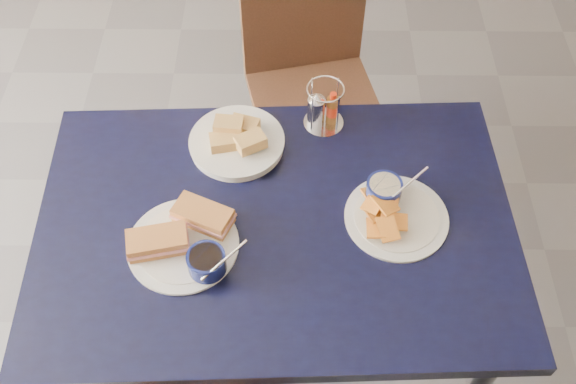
{
  "coord_description": "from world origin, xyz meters",
  "views": [
    {
      "loc": [
        0.17,
        -0.64,
        2.06
      ],
      "look_at": [
        0.17,
        0.28,
        0.82
      ],
      "focal_mm": 40.0,
      "sensor_mm": 36.0,
      "label": 1
    }
  ],
  "objects_px": {
    "bread_basket": "(237,141)",
    "condiment_caddy": "(323,109)",
    "chair_far": "(314,67)",
    "sandwich_plate": "(186,240)",
    "plantain_plate": "(390,207)",
    "dining_table": "(276,237)"
  },
  "relations": [
    {
      "from": "plantain_plate",
      "to": "condiment_caddy",
      "type": "height_order",
      "value": "condiment_caddy"
    },
    {
      "from": "bread_basket",
      "to": "sandwich_plate",
      "type": "bearing_deg",
      "value": -107.8
    },
    {
      "from": "sandwich_plate",
      "to": "dining_table",
      "type": "bearing_deg",
      "value": 18.63
    },
    {
      "from": "dining_table",
      "to": "plantain_plate",
      "type": "distance_m",
      "value": 0.3
    },
    {
      "from": "plantain_plate",
      "to": "sandwich_plate",
      "type": "bearing_deg",
      "value": -167.93
    },
    {
      "from": "dining_table",
      "to": "condiment_caddy",
      "type": "xyz_separation_m",
      "value": [
        0.12,
        0.33,
        0.12
      ]
    },
    {
      "from": "dining_table",
      "to": "sandwich_plate",
      "type": "relative_size",
      "value": 4.04
    },
    {
      "from": "chair_far",
      "to": "condiment_caddy",
      "type": "relative_size",
      "value": 6.64
    },
    {
      "from": "chair_far",
      "to": "sandwich_plate",
      "type": "distance_m",
      "value": 0.97
    },
    {
      "from": "dining_table",
      "to": "condiment_caddy",
      "type": "bearing_deg",
      "value": 69.96
    },
    {
      "from": "dining_table",
      "to": "sandwich_plate",
      "type": "xyz_separation_m",
      "value": [
        -0.21,
        -0.07,
        0.09
      ]
    },
    {
      "from": "chair_far",
      "to": "bread_basket",
      "type": "distance_m",
      "value": 0.65
    },
    {
      "from": "sandwich_plate",
      "to": "plantain_plate",
      "type": "height_order",
      "value": "same"
    },
    {
      "from": "plantain_plate",
      "to": "bread_basket",
      "type": "height_order",
      "value": "plantain_plate"
    },
    {
      "from": "plantain_plate",
      "to": "condiment_caddy",
      "type": "xyz_separation_m",
      "value": [
        -0.16,
        0.3,
        0.04
      ]
    },
    {
      "from": "bread_basket",
      "to": "condiment_caddy",
      "type": "distance_m",
      "value": 0.25
    },
    {
      "from": "bread_basket",
      "to": "chair_far",
      "type": "bearing_deg",
      "value": 68.35
    },
    {
      "from": "sandwich_plate",
      "to": "plantain_plate",
      "type": "relative_size",
      "value": 1.17
    },
    {
      "from": "plantain_plate",
      "to": "dining_table",
      "type": "bearing_deg",
      "value": -173.01
    },
    {
      "from": "condiment_caddy",
      "to": "plantain_plate",
      "type": "bearing_deg",
      "value": -61.27
    },
    {
      "from": "chair_far",
      "to": "bread_basket",
      "type": "relative_size",
      "value": 3.61
    },
    {
      "from": "chair_far",
      "to": "condiment_caddy",
      "type": "distance_m",
      "value": 0.56
    }
  ]
}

